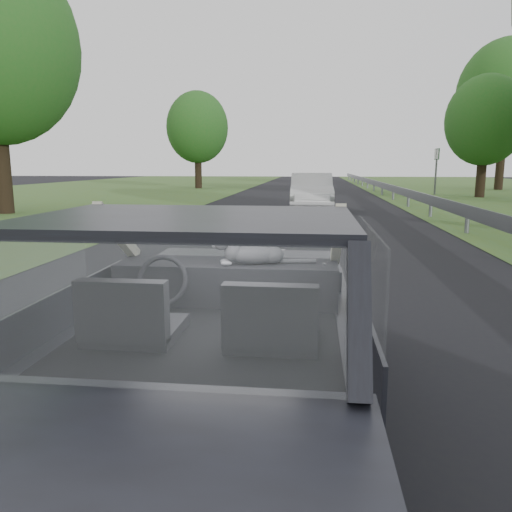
% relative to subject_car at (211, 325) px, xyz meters
% --- Properties ---
extents(ground, '(140.00, 140.00, 0.00)m').
position_rel_subject_car_xyz_m(ground, '(0.00, 0.00, -0.72)').
color(ground, black).
rests_on(ground, ground).
extents(subject_car, '(1.80, 4.00, 1.45)m').
position_rel_subject_car_xyz_m(subject_car, '(0.00, 0.00, 0.00)').
color(subject_car, '#20212A').
rests_on(subject_car, ground).
extents(dashboard, '(1.58, 0.45, 0.30)m').
position_rel_subject_car_xyz_m(dashboard, '(0.00, 0.62, 0.12)').
color(dashboard, black).
rests_on(dashboard, subject_car).
extents(driver_seat, '(0.50, 0.72, 0.42)m').
position_rel_subject_car_xyz_m(driver_seat, '(-0.40, -0.29, 0.16)').
color(driver_seat, black).
rests_on(driver_seat, subject_car).
extents(passenger_seat, '(0.50, 0.72, 0.42)m').
position_rel_subject_car_xyz_m(passenger_seat, '(0.40, -0.29, 0.16)').
color(passenger_seat, black).
rests_on(passenger_seat, subject_car).
extents(steering_wheel, '(0.36, 0.36, 0.04)m').
position_rel_subject_car_xyz_m(steering_wheel, '(-0.40, 0.33, 0.20)').
color(steering_wheel, black).
rests_on(steering_wheel, dashboard).
extents(cat, '(0.55, 0.29, 0.24)m').
position_rel_subject_car_xyz_m(cat, '(0.21, 0.57, 0.35)').
color(cat, slate).
rests_on(cat, dashboard).
extents(guardrail, '(0.05, 90.00, 0.32)m').
position_rel_subject_car_xyz_m(guardrail, '(4.30, 10.00, -0.15)').
color(guardrail, gray).
rests_on(guardrail, ground).
extents(other_car, '(1.77, 4.28, 1.39)m').
position_rel_subject_car_xyz_m(other_car, '(0.51, 15.66, -0.03)').
color(other_car, silver).
rests_on(other_car, ground).
extents(highway_sign, '(0.11, 1.04, 2.59)m').
position_rel_subject_car_xyz_m(highway_sign, '(7.43, 26.68, 0.57)').
color(highway_sign, '#0A4B15').
rests_on(highway_sign, ground).
extents(tree_2, '(5.24, 5.24, 6.04)m').
position_rel_subject_car_xyz_m(tree_2, '(9.24, 24.58, 2.29)').
color(tree_2, '#2C561E').
rests_on(tree_2, ground).
extents(tree_3, '(7.17, 7.17, 9.59)m').
position_rel_subject_car_xyz_m(tree_3, '(13.09, 33.08, 4.07)').
color(tree_3, '#2C561E').
rests_on(tree_3, ground).
extents(tree_6, '(5.42, 5.42, 6.62)m').
position_rel_subject_car_xyz_m(tree_6, '(-7.71, 32.79, 2.58)').
color(tree_6, '#2C561E').
rests_on(tree_6, ground).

